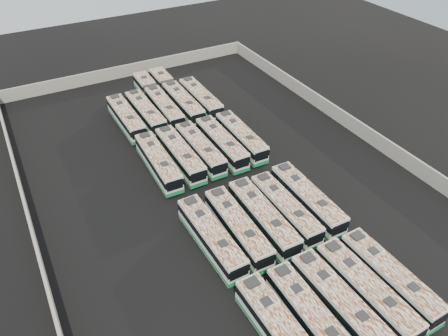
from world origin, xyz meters
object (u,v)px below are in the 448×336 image
bus_front_center (340,304)px  bus_midfront_center (263,218)px  bus_midback_center (200,149)px  bus_back_center (158,100)px  bus_midback_far_right (241,137)px  bus_midfront_left (238,228)px  bus_back_far_right (201,99)px  bus_midback_far_left (158,162)px  bus_front_far_left (282,334)px  bus_back_left (146,113)px  bus_midfront_right (285,209)px  bus_midfront_far_left (211,237)px  bus_midback_left (180,155)px  bus_back_far_left (126,118)px  bus_back_right (176,95)px  bus_front_left (312,319)px  bus_front_far_right (389,278)px  bus_midback_right (222,143)px  bus_midfront_far_right (307,199)px  bus_front_right (366,291)px

bus_front_center → bus_midfront_center: bearing=89.0°
bus_midback_center → bus_back_center: bearing=89.5°
bus_midback_far_right → bus_back_center: (-6.08, 15.50, 0.00)m
bus_midfront_left → bus_midfront_center: (3.11, -0.03, 0.03)m
bus_back_far_right → bus_midback_far_left: bearing=-133.3°
bus_midfront_center → bus_front_center: bearing=-88.5°
bus_front_far_left → bus_back_left: (2.96, 39.84, -0.02)m
bus_midfront_left → bus_midback_far_right: bearing=59.9°
bus_midfront_right → bus_back_center: bearing=96.0°
bus_midfront_far_left → bus_midback_left: (3.16, 14.91, 0.00)m
bus_back_far_left → bus_back_right: bearing=17.3°
bus_midfront_far_left → bus_midback_left: bearing=77.1°
bus_front_left → bus_midback_left: (0.01, 27.43, 0.03)m
bus_midfront_left → bus_back_left: 27.45m
bus_front_far_right → bus_midfront_center: size_ratio=0.97×
bus_front_far_left → bus_midback_far_left: bearing=89.1°
bus_midback_right → bus_front_left: bearing=-102.0°
bus_midfront_right → bus_midback_right: size_ratio=0.99×
bus_front_far_left → bus_back_left: 39.95m
bus_back_right → bus_midfront_right: bearing=-89.4°
bus_midfront_far_left → bus_midfront_far_right: 12.21m
bus_midback_center → bus_back_far_right: bus_back_far_right is taller
bus_midback_center → bus_back_far_right: 13.84m
bus_midback_center → bus_back_far_left: size_ratio=0.99×
bus_midback_center → bus_midback_far_right: bus_midback_far_right is taller
bus_front_far_right → bus_front_right: bearing=-178.8°
bus_midfront_center → bus_midback_left: 15.35m
bus_front_center → bus_midfront_right: 12.78m
bus_midfront_far_right → bus_back_right: 30.39m
bus_front_far_left → bus_midfront_center: bus_midfront_center is taller
bus_midfront_far_right → bus_back_center: bus_midfront_far_right is taller
bus_front_far_right → bus_midback_far_right: (0.04, 27.36, -0.02)m
bus_midback_left → bus_back_center: bearing=79.1°
bus_midfront_right → bus_back_right: 30.38m
bus_back_far_right → bus_midback_far_right: bearing=-89.2°
bus_midfront_far_right → bus_back_center: (-6.05, 30.31, -0.06)m
bus_midback_left → bus_back_right: bearing=68.6°
bus_front_left → bus_midback_right: bearing=78.4°
bus_back_right → bus_back_center: bearing=179.6°
bus_front_left → bus_back_right: bearing=82.8°
bus_midfront_right → bus_midback_far_left: bearing=121.7°
bus_front_center → bus_back_left: bus_front_center is taller
bus_midfront_far_left → bus_midback_far_left: (0.09, 14.77, -0.00)m
bus_front_center → bus_midback_left: (-3.03, 27.46, -0.01)m
bus_front_far_left → bus_front_center: bus_front_far_left is taller
bus_front_far_left → bus_midback_left: bus_front_far_left is taller
bus_midfront_center → bus_back_left: 27.65m
bus_midback_center → bus_midback_right: 3.09m
bus_midback_right → bus_front_center: bearing=-95.8°
bus_front_far_right → bus_back_right: size_ratio=0.63×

